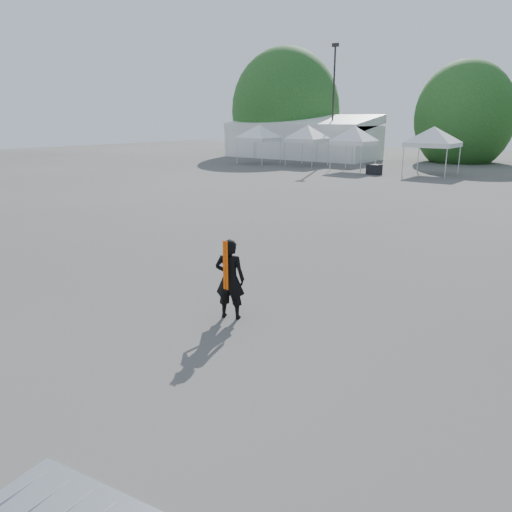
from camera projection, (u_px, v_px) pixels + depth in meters
The scene contains 11 objects.
ground at pixel (286, 311), 10.46m from camera, with size 120.00×120.00×0.00m, color #474442.
marquee at pixel (301, 138), 49.58m from camera, with size 15.00×6.25×4.23m.
light_pole_west at pixel (333, 97), 45.45m from camera, with size 0.60×0.25×10.30m.
tree_far_w at pixel (285, 112), 53.54m from camera, with size 4.80×4.80×7.30m.
tree_mid_w at pixel (464, 118), 44.66m from camera, with size 4.16×4.16×6.33m.
tent_a at pixel (259, 128), 43.26m from camera, with size 4.15×4.15×3.88m.
tent_b at pixel (308, 128), 41.56m from camera, with size 3.96×3.96×3.88m.
tent_c at pixel (355, 130), 37.47m from camera, with size 3.89×3.89×3.88m.
tent_d at pixel (434, 130), 34.76m from camera, with size 4.50×4.50×3.88m.
man at pixel (230, 279), 9.92m from camera, with size 0.71×0.60×1.64m.
crate_west at pixel (374, 169), 35.48m from camera, with size 0.92×0.72×0.72m, color black.
Camera 1 is at (5.44, -8.13, 3.92)m, focal length 35.00 mm.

